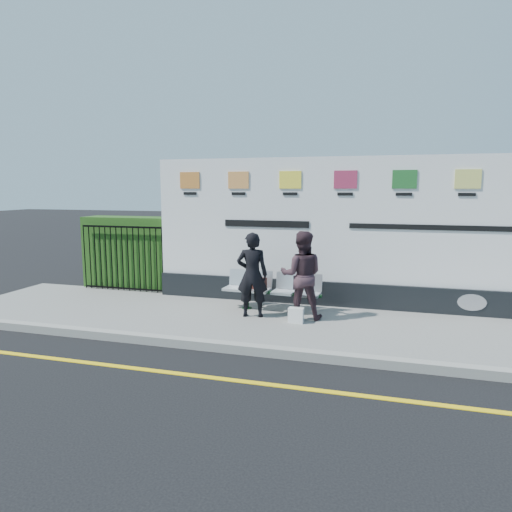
{
  "coord_description": "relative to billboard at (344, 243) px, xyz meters",
  "views": [
    {
      "loc": [
        1.28,
        -5.38,
        2.51
      ],
      "look_at": [
        -1.01,
        2.7,
        1.25
      ],
      "focal_mm": 32.0,
      "sensor_mm": 36.0,
      "label": 1
    }
  ],
  "objects": [
    {
      "name": "handbag_brown",
      "position": [
        -1.57,
        -0.77,
        -0.77
      ],
      "size": [
        0.32,
        0.18,
        0.23
      ],
      "primitive_type": "cube",
      "rotation": [
        0.0,
        0.0,
        -0.2
      ],
      "color": "black",
      "rests_on": "bench"
    },
    {
      "name": "bench",
      "position": [
        -1.31,
        -0.78,
        -1.09
      ],
      "size": [
        1.95,
        0.64,
        0.41
      ],
      "primitive_type": null,
      "rotation": [
        0.0,
        0.0,
        -0.07
      ],
      "color": "silver",
      "rests_on": "pavement"
    },
    {
      "name": "ground",
      "position": [
        -0.5,
        -3.85,
        -1.42
      ],
      "size": [
        80.0,
        80.0,
        0.0
      ],
      "primitive_type": "plane",
      "color": "black"
    },
    {
      "name": "hedge",
      "position": [
        -5.08,
        0.45,
        -0.45
      ],
      "size": [
        2.35,
        0.7,
        1.7
      ],
      "primitive_type": "cube",
      "color": "#255018",
      "rests_on": "pavement"
    },
    {
      "name": "railing",
      "position": [
        -5.08,
        -0.0,
        -0.53
      ],
      "size": [
        2.05,
        0.06,
        1.54
      ],
      "primitive_type": null,
      "color": "black",
      "rests_on": "pavement"
    },
    {
      "name": "carrier_bag_white",
      "position": [
        -0.69,
        -1.44,
        -1.17
      ],
      "size": [
        0.27,
        0.16,
        0.27
      ],
      "primitive_type": "cube",
      "color": "white",
      "rests_on": "pavement"
    },
    {
      "name": "kerb",
      "position": [
        -0.5,
        -2.85,
        -1.35
      ],
      "size": [
        14.0,
        0.18,
        0.14
      ],
      "primitive_type": "cube",
      "color": "gray",
      "rests_on": "ground"
    },
    {
      "name": "billboard",
      "position": [
        0.0,
        0.0,
        0.0
      ],
      "size": [
        8.0,
        0.3,
        3.0
      ],
      "color": "black",
      "rests_on": "pavement"
    },
    {
      "name": "woman_left",
      "position": [
        -1.56,
        -1.26,
        -0.51
      ],
      "size": [
        0.64,
        0.49,
        1.59
      ],
      "primitive_type": "imported",
      "rotation": [
        0.0,
        0.0,
        3.34
      ],
      "color": "black",
      "rests_on": "pavement"
    },
    {
      "name": "woman_right",
      "position": [
        -0.65,
        -1.14,
        -0.49
      ],
      "size": [
        0.87,
        0.73,
        1.62
      ],
      "primitive_type": "imported",
      "rotation": [
        0.0,
        0.0,
        3.3
      ],
      "color": "#37242B",
      "rests_on": "pavement"
    },
    {
      "name": "pavement",
      "position": [
        -0.5,
        -1.35,
        -1.36
      ],
      "size": [
        14.0,
        3.0,
        0.12
      ],
      "primitive_type": "cube",
      "color": "slate",
      "rests_on": "ground"
    },
    {
      "name": "yellow_line",
      "position": [
        -0.5,
        -3.85,
        -1.42
      ],
      "size": [
        14.0,
        0.1,
        0.01
      ],
      "primitive_type": "cube",
      "color": "yellow",
      "rests_on": "ground"
    }
  ]
}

